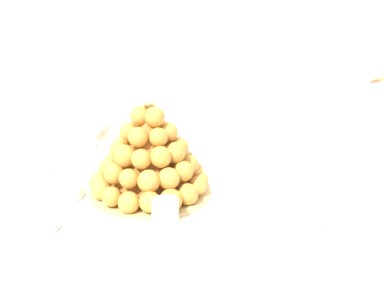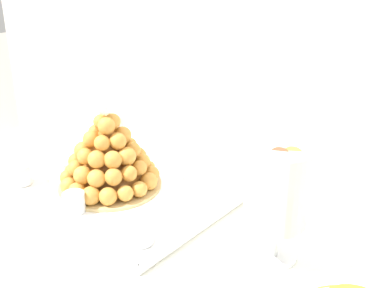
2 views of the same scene
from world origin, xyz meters
name	(u,v)px [view 1 (image 1 of 2)]	position (x,y,z in m)	size (l,w,h in m)	color
buffet_table	(266,236)	(0.00, 0.00, 0.62)	(1.64, 0.78, 0.73)	brown
serving_tray	(162,198)	(-0.23, -0.02, 0.73)	(0.55, 0.36, 0.02)	white
croquembouche	(149,156)	(-0.26, 0.00, 0.82)	(0.26, 0.26, 0.23)	tan
dessert_cup_left	(45,216)	(-0.45, -0.13, 0.76)	(0.05, 0.05, 0.05)	silver
dessert_cup_mid_left	(165,213)	(-0.23, -0.13, 0.76)	(0.05, 0.05, 0.05)	silver
dessert_cup_centre	(271,207)	(-0.03, -0.13, 0.76)	(0.06, 0.06, 0.05)	silver
creme_brulee_ramekin	(64,190)	(-0.44, 0.00, 0.75)	(0.08, 0.08, 0.02)	white
macaron_goblet	(366,119)	(0.20, 0.01, 0.88)	(0.12, 0.12, 0.25)	white
wine_glass	(95,130)	(-0.38, 0.14, 0.84)	(0.07, 0.07, 0.15)	silver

